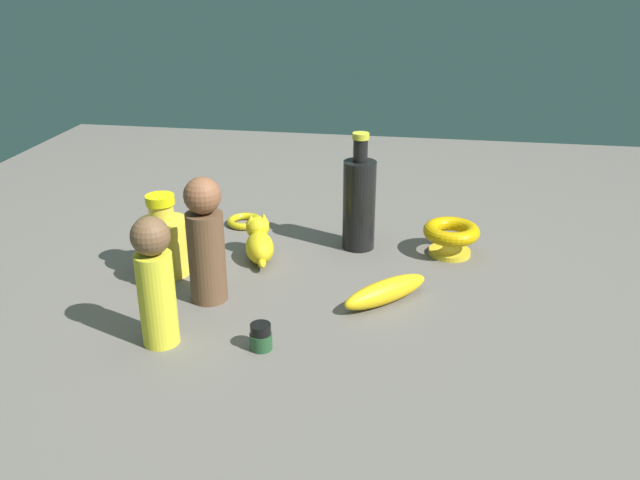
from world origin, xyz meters
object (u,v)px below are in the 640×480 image
cat_figurine (259,242)px  person_figure_adult (155,281)px  bottle_short (164,242)px  bangle (245,221)px  bottle_tall (359,202)px  nail_polish_jar (261,337)px  banana (386,291)px  bowl (451,235)px  person_figure_child (206,241)px

cat_figurine → person_figure_adult: bearing=-13.4°
bottle_short → cat_figurine: bearing=117.9°
bangle → bottle_tall: bearing=73.0°
nail_polish_jar → bottle_tall: size_ratio=0.18×
cat_figurine → banana: 0.29m
nail_polish_jar → bottle_short: (-0.22, -0.23, 0.04)m
nail_polish_jar → bowl: bowl is taller
cat_figurine → person_figure_adult: (0.31, -0.07, 0.07)m
person_figure_child → nail_polish_jar: bearing=42.3°
nail_polish_jar → person_figure_child: size_ratio=0.19×
person_figure_adult → bowl: person_figure_adult is taller
person_figure_child → bottle_tall: bearing=138.5°
person_figure_adult → bottle_short: size_ratio=1.35×
nail_polish_jar → person_figure_child: 0.20m
person_figure_adult → bowl: 0.59m
bowl → person_figure_child: (0.25, -0.41, 0.07)m
bottle_tall → bowl: bottle_tall is taller
person_figure_adult → bottle_short: bearing=-160.6°
bottle_short → person_figure_child: bearing=51.8°
cat_figurine → bowl: cat_figurine is taller
bangle → bowl: (0.08, 0.44, 0.03)m
bangle → bottle_short: (0.25, -0.08, 0.05)m
banana → bottle_tall: 0.24m
bottle_short → nail_polish_jar: bearing=46.4°
bangle → nail_polish_jar: bearing=18.0°
cat_figurine → banana: bearing=62.0°
person_figure_adult → banana: bearing=118.7°
banana → bangle: 0.44m
bottle_tall → nail_polish_jar: bearing=-14.6°
bangle → person_figure_child: size_ratio=0.36×
cat_figurine → person_figure_adult: size_ratio=0.59×
cat_figurine → bottle_tall: bearing=115.7°
bangle → person_figure_adult: size_ratio=0.38×
person_figure_adult → bowl: size_ratio=1.86×
bowl → bottle_short: 0.54m
banana → bottle_short: 0.41m
nail_polish_jar → person_figure_child: (-0.14, -0.12, 0.09)m
bottle_tall → bottle_short: size_ratio=1.55×
bottle_short → bottle_tall: bearing=116.7°
banana → bottle_short: bottle_short is taller
person_figure_adult → bottle_tall: bearing=147.4°
bottle_short → bangle: bearing=161.7°
banana → person_figure_child: bearing=-37.8°
bottle_tall → bangle: 0.28m
bangle → person_figure_child: bearing=4.9°
banana → bowl: bearing=-161.9°
person_figure_adult → person_figure_child: (-0.14, 0.03, 0.00)m
cat_figurine → person_figure_child: 0.19m
person_figure_adult → bowl: bearing=132.0°
bowl → bottle_tall: bearing=-92.1°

